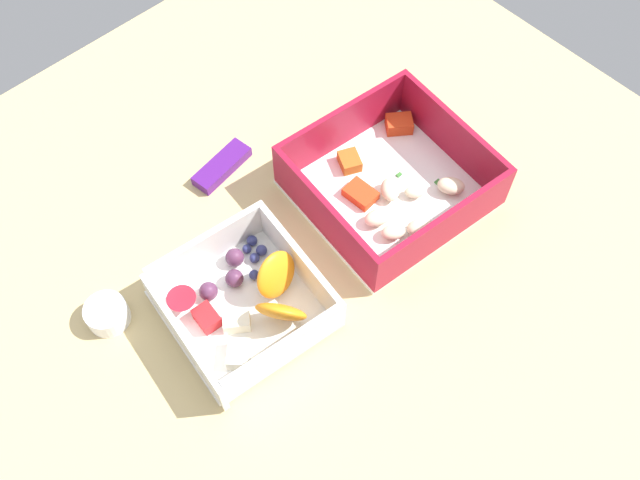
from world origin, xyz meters
TOP-DOWN VIEW (x-y plane):
  - table_surface at (0.00, 0.00)cm, footprint 80.00×80.00cm
  - pasta_container at (8.99, -0.22)cm, footprint 19.12×18.42cm
  - fruit_bowl at (-10.65, -0.34)cm, footprint 15.23×15.38cm
  - candy_bar at (-1.85, 14.26)cm, footprint 7.28×3.42cm
  - paper_cup_liner at (-20.79, 7.87)cm, footprint 4.06×4.06cm

SIDE VIEW (x-z plane):
  - table_surface at x=0.00cm, z-range 0.00..2.00cm
  - candy_bar at x=-1.85cm, z-range 2.00..3.20cm
  - paper_cup_liner at x=-20.79cm, z-range 2.00..4.10cm
  - fruit_bowl at x=-10.65cm, z-range 1.04..6.74cm
  - pasta_container at x=8.99cm, z-range 0.84..7.10cm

